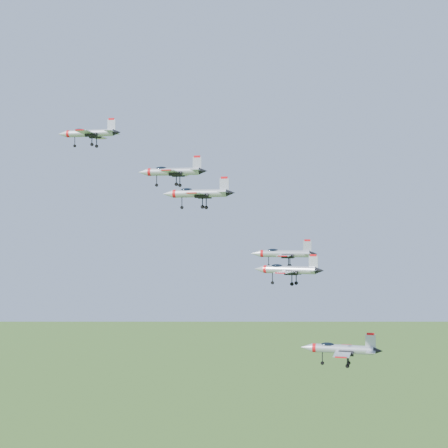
# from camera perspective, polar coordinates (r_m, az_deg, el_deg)

# --- Properties ---
(jet_lead) EXTENTS (13.91, 11.45, 3.72)m
(jet_lead) POSITION_cam_1_polar(r_m,az_deg,el_deg) (133.81, -12.30, 8.13)
(jet_lead) COLOR #A9ADB6
(jet_left_high) EXTENTS (13.44, 11.04, 3.60)m
(jet_left_high) POSITION_cam_1_polar(r_m,az_deg,el_deg) (116.87, -4.82, 4.81)
(jet_left_high) COLOR #A9ADB6
(jet_right_high) EXTENTS (11.10, 9.12, 2.97)m
(jet_right_high) POSITION_cam_1_polar(r_m,az_deg,el_deg) (91.48, -2.44, 2.83)
(jet_right_high) COLOR #A9ADB6
(jet_left_low) EXTENTS (12.45, 10.20, 3.34)m
(jet_left_low) POSITION_cam_1_polar(r_m,az_deg,el_deg) (116.92, 5.41, -2.70)
(jet_left_low) COLOR #A9ADB6
(jet_right_low) EXTENTS (10.96, 9.24, 2.95)m
(jet_right_low) POSITION_cam_1_polar(r_m,az_deg,el_deg) (93.71, 5.82, -4.16)
(jet_right_low) COLOR #A9ADB6
(jet_trail) EXTENTS (13.57, 11.20, 3.63)m
(jet_trail) POSITION_cam_1_polar(r_m,az_deg,el_deg) (107.20, 10.57, -11.15)
(jet_trail) COLOR #A9ADB6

